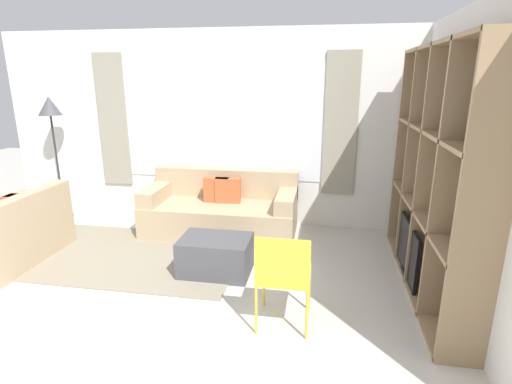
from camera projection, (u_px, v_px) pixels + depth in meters
The scene contains 10 objects.
ground_plane at pixel (133, 345), 3.20m from camera, with size 16.00×16.00×0.00m, color beige.
wall_back at pixel (222, 129), 5.65m from camera, with size 6.54×0.11×2.70m.
wall_right at pixel (459, 156), 3.78m from camera, with size 0.07×4.16×2.70m, color white.
area_rug at pixel (128, 255), 4.81m from camera, with size 2.73×1.63×0.01m, color gray.
shelving_unit at pixel (438, 178), 3.83m from camera, with size 0.35×2.49×2.36m.
couch_main at pixel (221, 210), 5.47m from camera, with size 2.05×0.90×0.82m.
couch_side at pixel (2, 238), 4.51m from camera, with size 0.90×1.51×0.82m.
ottoman at pixel (216, 255), 4.33m from camera, with size 0.75×0.52×0.40m.
floor_lamp at pixel (51, 115), 5.71m from camera, with size 0.32×0.32×1.80m.
folding_chair at pixel (284, 272), 3.29m from camera, with size 0.44×0.46×0.86m.
Camera 1 is at (1.44, -2.52, 2.07)m, focal length 28.00 mm.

